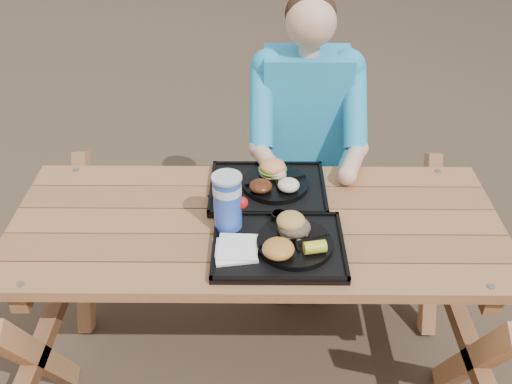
{
  "coord_description": "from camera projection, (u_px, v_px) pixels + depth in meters",
  "views": [
    {
      "loc": [
        0.01,
        -1.64,
        2.04
      ],
      "look_at": [
        0.0,
        0.0,
        0.88
      ],
      "focal_mm": 40.0,
      "sensor_mm": 36.0,
      "label": 1
    }
  ],
  "objects": [
    {
      "name": "napkin_stack",
      "position": [
        235.0,
        250.0,
        1.91
      ],
      "size": [
        0.16,
        0.16,
        0.02
      ],
      "primitive_type": "cube",
      "rotation": [
        0.0,
        0.0,
        0.16
      ],
      "color": "white",
      "rests_on": "tray_near"
    },
    {
      "name": "condiment_bbq",
      "position": [
        279.0,
        217.0,
        2.05
      ],
      "size": [
        0.06,
        0.06,
        0.03
      ],
      "primitive_type": "cylinder",
      "color": "#320605",
      "rests_on": "tray_near"
    },
    {
      "name": "diner",
      "position": [
        303.0,
        153.0,
        2.69
      ],
      "size": [
        0.48,
        0.84,
        1.28
      ],
      "primitive_type": null,
      "color": "teal",
      "rests_on": "ground"
    },
    {
      "name": "plate_near",
      "position": [
        295.0,
        244.0,
        1.94
      ],
      "size": [
        0.26,
        0.26,
        0.02
      ],
      "primitive_type": "cylinder",
      "color": "black",
      "rests_on": "tray_near"
    },
    {
      "name": "cutlery_far",
      "position": [
        227.0,
        185.0,
        2.24
      ],
      "size": [
        0.07,
        0.17,
        0.01
      ],
      "primitive_type": "cube",
      "rotation": [
        0.0,
        0.0,
        -0.27
      ],
      "color": "black",
      "rests_on": "tray_far"
    },
    {
      "name": "soda_cup",
      "position": [
        228.0,
        203.0,
        1.98
      ],
      "size": [
        0.1,
        0.1,
        0.2
      ],
      "primitive_type": "cylinder",
      "color": "#1842B7",
      "rests_on": "tray_near"
    },
    {
      "name": "picnic_table",
      "position": [
        256.0,
        294.0,
        2.3
      ],
      "size": [
        1.8,
        1.49,
        0.75
      ],
      "primitive_type": null,
      "color": "#999999",
      "rests_on": "ground"
    },
    {
      "name": "potato_salad",
      "position": [
        289.0,
        185.0,
        2.16
      ],
      "size": [
        0.08,
        0.08,
        0.05
      ],
      "primitive_type": "ellipsoid",
      "color": "white",
      "rests_on": "plate_far"
    },
    {
      "name": "sandwich",
      "position": [
        295.0,
        220.0,
        1.94
      ],
      "size": [
        0.11,
        0.11,
        0.11
      ],
      "primitive_type": null,
      "color": "gold",
      "rests_on": "plate_near"
    },
    {
      "name": "condiment_mustard",
      "position": [
        292.0,
        219.0,
        2.04
      ],
      "size": [
        0.05,
        0.05,
        0.03
      ],
      "primitive_type": "cylinder",
      "color": "gold",
      "rests_on": "tray_near"
    },
    {
      "name": "corn_cob",
      "position": [
        315.0,
        247.0,
        1.87
      ],
      "size": [
        0.09,
        0.09,
        0.04
      ],
      "primitive_type": null,
      "rotation": [
        0.0,
        0.0,
        0.19
      ],
      "color": "yellow",
      "rests_on": "plate_near"
    },
    {
      "name": "burger",
      "position": [
        273.0,
        164.0,
        2.24
      ],
      "size": [
        0.1,
        0.1,
        0.09
      ],
      "primitive_type": null,
      "color": "#F99E57",
      "rests_on": "plate_far"
    },
    {
      "name": "tray_far",
      "position": [
        268.0,
        189.0,
        2.23
      ],
      "size": [
        0.45,
        0.35,
        0.02
      ],
      "primitive_type": "cube",
      "color": "black",
      "rests_on": "picnic_table"
    },
    {
      "name": "baked_beans",
      "position": [
        261.0,
        186.0,
        2.16
      ],
      "size": [
        0.09,
        0.09,
        0.04
      ],
      "primitive_type": "ellipsoid",
      "color": "#502410",
      "rests_on": "plate_far"
    },
    {
      "name": "plate_far",
      "position": [
        275.0,
        184.0,
        2.23
      ],
      "size": [
        0.26,
        0.26,
        0.02
      ],
      "primitive_type": "cylinder",
      "color": "black",
      "rests_on": "tray_far"
    },
    {
      "name": "ground",
      "position": [
        256.0,
        354.0,
        2.52
      ],
      "size": [
        60.0,
        60.0,
        0.0
      ],
      "primitive_type": "plane",
      "color": "#999999",
      "rests_on": "ground"
    },
    {
      "name": "mac_cheese",
      "position": [
        278.0,
        249.0,
        1.86
      ],
      "size": [
        0.11,
        0.11,
        0.05
      ],
      "primitive_type": "ellipsoid",
      "color": "gold",
      "rests_on": "plate_near"
    },
    {
      "name": "tray_near",
      "position": [
        278.0,
        247.0,
        1.95
      ],
      "size": [
        0.45,
        0.35,
        0.02
      ],
      "primitive_type": "cube",
      "color": "black",
      "rests_on": "picnic_table"
    }
  ]
}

